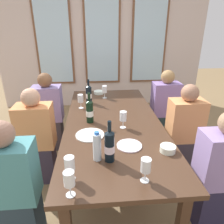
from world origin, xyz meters
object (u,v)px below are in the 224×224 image
water_bottle (97,147)px  seated_person_3 (164,109)px  wine_glass_1 (146,166)px  tasting_bowl_0 (99,92)px  seated_person_1 (218,175)px  dining_table (113,127)px  white_plate_0 (90,135)px  white_plate_1 (129,146)px  seated_person_2 (49,114)px  seated_person_4 (37,140)px  wine_glass_2 (104,90)px  wine_glass_3 (70,165)px  tasting_bowl_1 (168,149)px  wine_glass_5 (123,117)px  wine_bottle_0 (89,94)px  wine_glass_0 (81,99)px  wine_bottle_2 (90,111)px  wine_bottle_1 (110,146)px  seated_person_0 (14,190)px  wine_glass_4 (69,180)px  seated_person_5 (184,133)px

water_bottle → seated_person_3: size_ratio=0.22×
wine_glass_1 → tasting_bowl_0: bearing=97.8°
wine_glass_1 → seated_person_1: (0.70, 0.25, -0.34)m
dining_table → white_plate_0: size_ratio=8.19×
water_bottle → tasting_bowl_0: bearing=88.1°
dining_table → seated_person_3: (0.83, 0.76, -0.14)m
white_plate_1 → seated_person_2: size_ratio=0.19×
water_bottle → seated_person_4: 1.01m
wine_glass_2 → seated_person_3: (0.88, 0.02, -0.34)m
tasting_bowl_0 → wine_glass_3: bearing=-97.5°
tasting_bowl_1 → wine_glass_5: 0.55m
wine_bottle_0 → wine_glass_5: 0.81m
seated_person_1 → wine_glass_0: bearing=137.8°
wine_bottle_0 → wine_glass_1: 1.55m
wine_glass_1 → dining_table: bearing=97.9°
wine_bottle_2 → seated_person_3: size_ratio=0.29×
wine_glass_1 → wine_bottle_1: bearing=131.8°
wine_glass_0 → seated_person_4: (-0.47, -0.35, -0.33)m
wine_glass_1 → seated_person_0: 1.04m
seated_person_3 → wine_glass_4: bearing=-123.7°
white_plate_0 → wine_bottle_1: bearing=-68.9°
wine_glass_3 → seated_person_0: size_ratio=0.16×
water_bottle → wine_bottle_0: bearing=93.8°
white_plate_0 → wine_bottle_2: bearing=90.2°
tasting_bowl_0 → water_bottle: 1.60m
tasting_bowl_0 → tasting_bowl_1: bearing=-71.5°
dining_table → seated_person_4: size_ratio=1.96×
water_bottle → seated_person_0: (-0.65, -0.04, -0.33)m
wine_bottle_1 → white_plate_1: bearing=45.5°
tasting_bowl_1 → water_bottle: (-0.57, -0.06, 0.09)m
white_plate_1 → seated_person_5: size_ratio=0.19×
wine_bottle_0 → tasting_bowl_0: 0.40m
dining_table → wine_bottle_0: 0.66m
wine_glass_0 → wine_glass_5: same height
wine_bottle_2 → wine_glass_3: bearing=-97.9°
dining_table → white_plate_1: bearing=-79.3°
white_plate_1 → seated_person_1: 0.79m
tasting_bowl_0 → seated_person_3: bearing=-10.4°
wine_glass_2 → seated_person_5: seated_person_5 is taller
water_bottle → wine_glass_5: water_bottle is taller
wine_glass_0 → wine_glass_1: size_ratio=1.00×
wine_glass_0 → wine_glass_3: same height
wine_bottle_2 → seated_person_4: size_ratio=0.29×
wine_bottle_2 → water_bottle: bearing=-84.6°
white_plate_0 → water_bottle: size_ratio=1.11×
wine_glass_4 → seated_person_3: seated_person_3 is taller
white_plate_1 → wine_glass_3: wine_glass_3 is taller
seated_person_3 → wine_glass_2: bearing=-178.6°
white_plate_0 → seated_person_1: (1.07, -0.39, -0.22)m
dining_table → wine_glass_1: bearing=-82.1°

